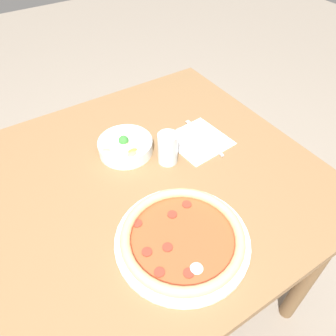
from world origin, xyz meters
The scene contains 8 objects.
ground_plane centered at (0.00, 0.00, 0.00)m, with size 8.00×8.00×0.00m, color gray.
dining_table centered at (0.00, 0.00, 0.66)m, with size 1.10×0.96×0.77m.
pizza centered at (0.00, -0.25, 0.79)m, with size 0.34×0.34×0.04m.
bowl centered at (0.04, 0.13, 0.80)m, with size 0.18×0.18×0.07m.
napkin centered at (0.27, 0.05, 0.77)m, with size 0.20×0.20×0.00m.
fork centered at (0.25, 0.05, 0.77)m, with size 0.02×0.18×0.00m.
knife centered at (0.30, 0.04, 0.77)m, with size 0.02×0.22×0.01m.
glass centered at (0.13, 0.02, 0.82)m, with size 0.06×0.06×0.11m.
Camera 1 is at (-0.28, -0.61, 1.49)m, focal length 35.00 mm.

